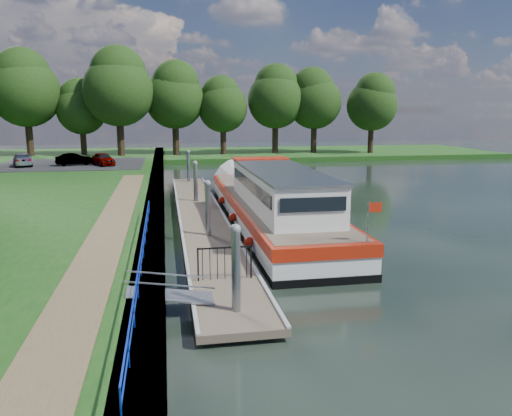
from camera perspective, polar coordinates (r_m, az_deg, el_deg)
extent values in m
plane|color=black|center=(15.25, -2.53, -12.27)|extent=(160.00, 160.00, 0.00)
cube|color=#473D2D|center=(29.43, -11.52, -0.22)|extent=(1.10, 90.00, 0.78)
cube|color=#173F12|center=(67.56, 1.49, 6.21)|extent=(60.00, 18.00, 0.60)
cube|color=brown|center=(22.63, -16.53, -2.77)|extent=(1.60, 40.00, 0.05)
cube|color=black|center=(52.93, -20.35, 4.72)|extent=(14.00, 12.00, 0.06)
cube|color=#0C2DBF|center=(17.50, -12.93, -4.33)|extent=(0.04, 18.00, 0.04)
cube|color=#0C2DBF|center=(17.59, -12.88, -5.43)|extent=(0.03, 18.00, 0.03)
cylinder|color=#0C2DBF|center=(9.32, -15.20, -21.12)|extent=(0.04, 0.04, 0.72)
cylinder|color=#0C2DBF|center=(11.06, -14.36, -15.62)|extent=(0.04, 0.04, 0.72)
cylinder|color=#0C2DBF|center=(12.88, -13.77, -11.65)|extent=(0.04, 0.04, 0.72)
cylinder|color=#0C2DBF|center=(14.74, -13.34, -8.67)|extent=(0.04, 0.04, 0.72)
cylinder|color=#0C2DBF|center=(16.64, -13.02, -6.36)|extent=(0.04, 0.04, 0.72)
cylinder|color=#0C2DBF|center=(18.55, -12.76, -4.53)|extent=(0.04, 0.04, 0.72)
cylinder|color=#0C2DBF|center=(20.49, -12.56, -3.04)|extent=(0.04, 0.04, 0.72)
cylinder|color=#0C2DBF|center=(22.43, -12.38, -1.81)|extent=(0.04, 0.04, 0.72)
cylinder|color=#0C2DBF|center=(24.39, -12.24, -0.77)|extent=(0.04, 0.04, 0.72)
cylinder|color=#0C2DBF|center=(26.35, -12.12, 0.11)|extent=(0.04, 0.04, 0.72)
cube|color=brown|center=(27.55, -6.27, -1.05)|extent=(2.50, 30.00, 0.24)
cube|color=#9EA0A3|center=(16.14, -3.03, -10.72)|extent=(2.30, 5.00, 0.30)
cube|color=#9EA0A3|center=(23.72, -5.54, -3.60)|extent=(2.30, 5.00, 0.30)
cube|color=#9EA0A3|center=(31.50, -6.80, 0.05)|extent=(2.30, 5.00, 0.30)
cube|color=#9EA0A3|center=(39.38, -7.56, 2.24)|extent=(2.30, 5.00, 0.30)
cube|color=#9EA0A3|center=(27.62, -3.81, -0.66)|extent=(0.12, 30.00, 0.06)
cube|color=#9EA0A3|center=(27.46, -8.75, -0.83)|extent=(0.12, 30.00, 0.06)
cylinder|color=gray|center=(14.38, -2.29, -9.02)|extent=(0.26, 0.26, 3.40)
sphere|color=gray|center=(13.89, -2.35, -2.42)|extent=(0.30, 0.30, 0.30)
cylinder|color=gray|center=(22.99, -5.48, -1.38)|extent=(0.26, 0.26, 3.40)
sphere|color=gray|center=(22.68, -5.56, 2.82)|extent=(0.30, 0.30, 0.30)
cylinder|color=gray|center=(31.81, -6.90, 2.07)|extent=(0.26, 0.26, 3.40)
sphere|color=gray|center=(31.59, -6.97, 5.12)|extent=(0.30, 0.30, 0.30)
cylinder|color=gray|center=(40.72, -7.71, 4.02)|extent=(0.26, 0.26, 3.40)
sphere|color=gray|center=(40.54, -7.77, 6.40)|extent=(0.30, 0.30, 0.30)
cube|color=#A5A8AD|center=(15.37, -9.77, -9.82)|extent=(2.58, 1.00, 0.43)
cube|color=#A5A8AD|center=(14.74, -9.80, -8.66)|extent=(2.58, 0.04, 0.41)
cube|color=#A5A8AD|center=(15.65, -9.85, -7.49)|extent=(2.58, 0.04, 0.41)
cube|color=black|center=(16.88, -6.65, -6.44)|extent=(0.05, 0.05, 1.15)
cube|color=black|center=(17.08, -0.58, -6.15)|extent=(0.05, 0.05, 1.15)
cube|color=black|center=(16.80, -3.61, -4.55)|extent=(1.85, 0.05, 0.05)
cube|color=black|center=(16.89, -6.14, -6.42)|extent=(0.02, 0.02, 1.10)
cube|color=black|center=(16.91, -5.29, -6.38)|extent=(0.02, 0.02, 1.10)
cube|color=black|center=(16.93, -4.44, -6.34)|extent=(0.02, 0.02, 1.10)
cube|color=black|center=(16.95, -3.59, -6.30)|extent=(0.02, 0.02, 1.10)
cube|color=black|center=(16.98, -2.75, -6.26)|extent=(0.02, 0.02, 1.10)
cube|color=black|center=(17.02, -1.91, -6.22)|extent=(0.02, 0.02, 1.10)
cube|color=black|center=(17.05, -1.08, -6.18)|extent=(0.02, 0.02, 1.10)
cube|color=black|center=(27.10, 1.52, -1.75)|extent=(4.00, 20.00, 0.55)
cube|color=silver|center=(26.97, 1.53, -0.51)|extent=(3.96, 19.90, 0.65)
cube|color=#A81F0B|center=(26.87, 1.53, 0.66)|extent=(4.04, 20.00, 0.48)
cube|color=brown|center=(26.82, 1.54, 1.16)|extent=(3.68, 19.20, 0.04)
cone|color=silver|center=(37.07, -1.80, 2.56)|extent=(4.00, 1.50, 4.00)
cube|color=silver|center=(24.27, 2.77, 2.21)|extent=(3.00, 11.00, 1.75)
cube|color=gray|center=(24.15, 2.79, 4.37)|extent=(3.10, 11.20, 0.10)
cube|color=black|center=(23.94, -0.78, 2.70)|extent=(0.04, 10.00, 0.55)
cube|color=black|center=(24.62, 6.22, 2.87)|extent=(0.04, 10.00, 0.55)
cube|color=black|center=(29.62, 0.32, 4.32)|extent=(2.60, 0.04, 0.55)
cube|color=black|center=(18.95, 6.59, 0.39)|extent=(2.60, 0.04, 0.55)
cube|color=#A81F0B|center=(29.20, 0.45, 5.70)|extent=(3.20, 1.60, 0.06)
cylinder|color=gray|center=(18.02, 12.66, -1.66)|extent=(0.05, 0.05, 1.50)
cube|color=#A81F0B|center=(18.00, 13.46, 0.08)|extent=(0.50, 0.02, 0.35)
sphere|color=red|center=(20.84, -0.78, -3.91)|extent=(0.44, 0.44, 0.44)
sphere|color=red|center=(25.65, -2.65, -1.06)|extent=(0.44, 0.44, 0.44)
sphere|color=red|center=(30.52, -3.93, 0.89)|extent=(0.44, 0.44, 0.44)
imported|color=#594C47|center=(19.37, 2.55, -0.05)|extent=(0.52, 0.69, 1.72)
cylinder|color=#332316|center=(65.22, -24.45, 7.17)|extent=(0.83, 0.83, 4.21)
sphere|color=black|center=(65.16, -24.83, 11.89)|extent=(7.95, 7.95, 7.95)
sphere|color=black|center=(65.41, -25.15, 13.60)|extent=(6.31, 6.31, 6.31)
cylinder|color=#332316|center=(64.58, -19.10, 7.03)|extent=(0.70, 0.70, 3.10)
sphere|color=black|center=(64.47, -19.33, 10.54)|extent=(5.85, 5.85, 5.85)
sphere|color=black|center=(64.67, -19.55, 11.82)|extent=(4.65, 4.65, 4.65)
cylinder|color=#332316|center=(61.53, -15.20, 7.64)|extent=(0.84, 0.84, 4.29)
sphere|color=black|center=(61.48, -15.47, 12.74)|extent=(8.10, 8.10, 8.10)
sphere|color=black|center=(61.73, -15.51, 14.61)|extent=(6.44, 6.44, 6.44)
cylinder|color=#332316|center=(63.35, -9.15, 7.76)|extent=(0.79, 0.79, 3.83)
sphere|color=black|center=(63.26, -9.28, 12.19)|extent=(7.24, 7.24, 7.24)
sphere|color=black|center=(63.11, -9.16, 13.84)|extent=(5.75, 5.75, 5.75)
cylinder|color=#332316|center=(63.51, -3.76, 7.62)|extent=(0.72, 0.72, 3.26)
sphere|color=black|center=(63.40, -3.81, 11.38)|extent=(6.16, 6.16, 6.16)
sphere|color=black|center=(63.65, -4.03, 12.77)|extent=(4.89, 4.89, 4.89)
cylinder|color=#332316|center=(64.91, 2.20, 7.94)|extent=(0.78, 0.78, 3.77)
sphere|color=black|center=(64.83, 2.23, 12.20)|extent=(7.13, 7.13, 7.13)
sphere|color=black|center=(65.15, 2.31, 13.76)|extent=(5.66, 5.66, 5.66)
cylinder|color=#332316|center=(66.25, 6.61, 7.89)|extent=(0.77, 0.77, 3.65)
sphere|color=black|center=(66.16, 6.70, 11.92)|extent=(6.89, 6.89, 6.89)
sphere|color=black|center=(66.12, 6.43, 13.42)|extent=(5.47, 5.47, 5.47)
cylinder|color=#332316|center=(66.94, 12.96, 7.61)|extent=(0.74, 0.74, 3.41)
sphere|color=black|center=(66.83, 13.12, 11.33)|extent=(6.43, 6.43, 6.43)
sphere|color=black|center=(66.76, 13.44, 12.70)|extent=(5.11, 5.11, 5.11)
imported|color=#999999|center=(50.49, -17.06, 5.38)|extent=(2.80, 3.87, 1.23)
imported|color=#999999|center=(51.41, -20.02, 5.26)|extent=(3.70, 2.10, 1.16)
imported|color=#999999|center=(52.65, -25.12, 5.04)|extent=(2.82, 4.52, 1.22)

